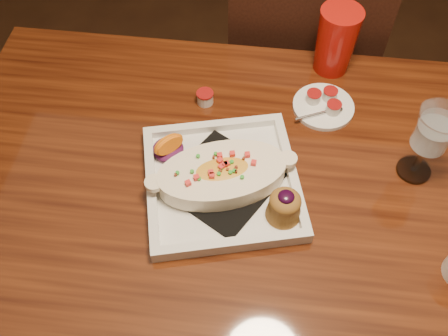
# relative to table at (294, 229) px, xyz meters

# --- Properties ---
(floor) EXTENTS (7.00, 7.00, 0.00)m
(floor) POSITION_rel_table_xyz_m (0.00, 0.00, -0.65)
(floor) COLOR #311C10
(floor) RESTS_ON ground
(table) EXTENTS (1.50, 0.90, 0.75)m
(table) POSITION_rel_table_xyz_m (0.00, 0.00, 0.00)
(table) COLOR #61280D
(table) RESTS_ON floor
(chair_far) EXTENTS (0.42, 0.42, 0.93)m
(chair_far) POSITION_rel_table_xyz_m (-0.00, 0.63, -0.15)
(chair_far) COLOR black
(chair_far) RESTS_ON floor
(plate) EXTENTS (0.36, 0.36, 0.08)m
(plate) POSITION_rel_table_xyz_m (-0.15, 0.03, 0.13)
(plate) COLOR white
(plate) RESTS_ON table
(goblet) EXTENTS (0.08, 0.08, 0.17)m
(goblet) POSITION_rel_table_xyz_m (0.23, 0.11, 0.22)
(goblet) COLOR silver
(goblet) RESTS_ON table
(saucer) EXTENTS (0.14, 0.14, 0.09)m
(saucer) POSITION_rel_table_xyz_m (0.04, 0.26, 0.11)
(saucer) COLOR white
(saucer) RESTS_ON table
(creamer_loose) EXTENTS (0.04, 0.04, 0.03)m
(creamer_loose) POSITION_rel_table_xyz_m (-0.22, 0.25, 0.11)
(creamer_loose) COLOR silver
(creamer_loose) RESTS_ON table
(red_tumbler) EXTENTS (0.10, 0.10, 0.16)m
(red_tumbler) POSITION_rel_table_xyz_m (0.06, 0.40, 0.18)
(red_tumbler) COLOR red
(red_tumbler) RESTS_ON table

